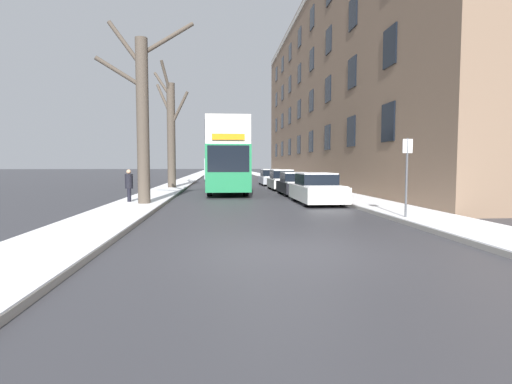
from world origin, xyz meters
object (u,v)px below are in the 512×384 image
Objects in this scene: oncoming_van at (214,169)px; parked_car_3 at (270,178)px; bare_tree_left_1 at (171,130)px; parked_car_2 at (282,181)px; pedestrian_left_sidewalk at (129,186)px; street_sign_post at (407,174)px; parked_car_1 at (295,184)px; bare_tree_left_0 at (143,114)px; double_decker_bus at (226,154)px; parked_car_0 at (317,189)px.

parked_car_3 is at bearing -63.58° from oncoming_van.
parked_car_2 is at bearing -7.87° from bare_tree_left_1.
bare_tree_left_1 is 5.67× the size of pedestrian_left_sidewalk.
parked_car_2 is 6.55m from parked_car_3.
oncoming_van is 1.92× the size of street_sign_post.
street_sign_post reaches higher than oncoming_van.
parked_car_1 is at bearing -67.85° from pedestrian_left_sidewalk.
bare_tree_left_1 reaches higher than parked_car_3.
parked_car_2 is 0.80× the size of oncoming_van.
bare_tree_left_0 is at bearing 149.29° from street_sign_post.
parked_car_3 is 2.84× the size of pedestrian_left_sidewalk.
bare_tree_left_1 is 11.98m from pedestrian_left_sidewalk.
double_decker_bus is at bearing -38.48° from pedestrian_left_sidewalk.
double_decker_bus is at bearing -153.19° from parked_car_2.
bare_tree_left_1 is at bearing 124.98° from parked_car_0.
parked_car_2 is 1.54× the size of street_sign_post.
bare_tree_left_0 is 0.91× the size of bare_tree_left_1.
double_decker_bus reaches higher than parked_car_0.
parked_car_1 is at bearing -90.00° from parked_car_2.
parked_car_3 is at bearing 90.00° from parked_car_0.
bare_tree_left_0 is 19.64m from parked_car_3.
parked_car_1 is (8.09, -6.11, -3.75)m from bare_tree_left_1.
street_sign_post is at bearing -78.96° from oncoming_van.
bare_tree_left_0 is 3.34m from pedestrian_left_sidewalk.
parked_car_1 is at bearing 96.77° from street_sign_post.
bare_tree_left_1 reaches higher than parked_car_1.
pedestrian_left_sidewalk reaches higher than parked_car_3.
double_decker_bus is 9.51m from parked_car_0.
bare_tree_left_0 reaches higher than oncoming_van.
double_decker_bus is at bearing -86.69° from oncoming_van.
parked_car_2 is (-0.00, 10.44, -0.00)m from parked_car_0.
bare_tree_left_1 reaches higher than pedestrian_left_sidewalk.
bare_tree_left_1 is at bearing 142.95° from parked_car_1.
bare_tree_left_0 is at bearing -144.97° from pedestrian_left_sidewalk.
bare_tree_left_1 is 3.43× the size of street_sign_post.
street_sign_post is at bearing -77.40° from parked_car_0.
street_sign_post is at bearing -61.90° from bare_tree_left_1.
pedestrian_left_sidewalk is 11.84m from street_sign_post.
parked_car_1 is (0.00, 5.45, -0.04)m from parked_car_0.
street_sign_post is at bearing -30.71° from bare_tree_left_0.
parked_car_2 is at bearing -73.04° from oncoming_van.
bare_tree_left_0 is 8.54m from parked_car_0.
parked_car_2 is at bearing 26.81° from double_decker_bus.
parked_car_2 is (7.82, 11.15, -3.35)m from bare_tree_left_0.
street_sign_post reaches higher than parked_car_0.
parked_car_3 is 1.72× the size of street_sign_post.
oncoming_van is at bearing 93.31° from double_decker_bus.
oncoming_van is (-5.17, 10.40, 0.69)m from parked_car_3.
double_decker_bus is 2.73× the size of parked_car_1.
pedestrian_left_sidewalk is at bearing -148.27° from parked_car_1.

